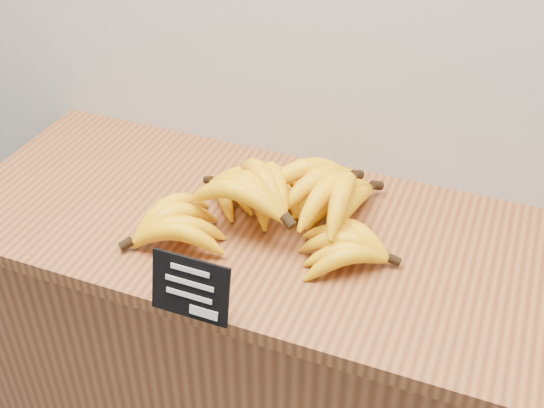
{
  "coord_description": "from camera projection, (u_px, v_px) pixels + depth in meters",
  "views": [
    {
      "loc": [
        0.29,
        1.78,
        1.75
      ],
      "look_at": [
        -0.07,
        2.7,
        1.02
      ],
      "focal_mm": 45.0,
      "sensor_mm": 36.0,
      "label": 1
    }
  ],
  "objects": [
    {
      "name": "banana_pile",
      "position": [
        279.0,
        204.0,
        1.29
      ],
      "size": [
        0.52,
        0.36,
        0.13
      ],
      "color": "yellow",
      "rests_on": "counter_top"
    },
    {
      "name": "counter_top",
      "position": [
        281.0,
        233.0,
        1.33
      ],
      "size": [
        1.31,
        0.54,
        0.03
      ],
      "primitive_type": "cube",
      "color": "#97582E",
      "rests_on": "counter"
    },
    {
      "name": "chalkboard_sign",
      "position": [
        190.0,
        288.0,
        1.1
      ],
      "size": [
        0.14,
        0.03,
        0.11
      ],
      "primitive_type": "cube",
      "rotation": [
        -0.23,
        0.0,
        0.0
      ],
      "color": "black",
      "rests_on": "counter_top"
    },
    {
      "name": "counter",
      "position": [
        280.0,
        387.0,
        1.6
      ],
      "size": [
        1.39,
        0.5,
        0.9
      ],
      "primitive_type": "cube",
      "color": "brown",
      "rests_on": "ground"
    }
  ]
}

